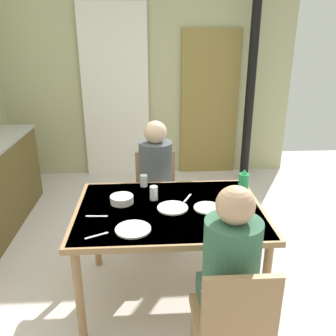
{
  "coord_description": "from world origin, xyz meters",
  "views": [
    {
      "loc": [
        0.03,
        -2.43,
        1.9
      ],
      "look_at": [
        0.18,
        -0.02,
        1.0
      ],
      "focal_mm": 37.88,
      "sensor_mm": 36.0,
      "label": 1
    }
  ],
  "objects_px": {
    "person_far_diner": "(156,169)",
    "serving_bowl_center": "(122,199)",
    "chair_far_diner": "(156,192)",
    "person_near_diner": "(230,261)",
    "dining_table": "(169,217)",
    "water_bottle_green_near": "(243,190)",
    "chair_near_diner": "(233,323)"
  },
  "relations": [
    {
      "from": "person_far_diner",
      "to": "serving_bowl_center",
      "type": "relative_size",
      "value": 4.53
    },
    {
      "from": "chair_far_diner",
      "to": "serving_bowl_center",
      "type": "bearing_deg",
      "value": 69.91
    },
    {
      "from": "person_near_diner",
      "to": "serving_bowl_center",
      "type": "distance_m",
      "value": 1.02
    },
    {
      "from": "dining_table",
      "to": "chair_far_diner",
      "type": "height_order",
      "value": "chair_far_diner"
    },
    {
      "from": "water_bottle_green_near",
      "to": "person_near_diner",
      "type": "bearing_deg",
      "value": -109.33
    },
    {
      "from": "dining_table",
      "to": "person_far_diner",
      "type": "distance_m",
      "value": 0.72
    },
    {
      "from": "water_bottle_green_near",
      "to": "person_far_diner",
      "type": "bearing_deg",
      "value": 129.5
    },
    {
      "from": "dining_table",
      "to": "person_near_diner",
      "type": "bearing_deg",
      "value": -68.37
    },
    {
      "from": "chair_near_diner",
      "to": "chair_far_diner",
      "type": "relative_size",
      "value": 1.0
    },
    {
      "from": "chair_far_diner",
      "to": "chair_near_diner",
      "type": "bearing_deg",
      "value": 101.89
    },
    {
      "from": "water_bottle_green_near",
      "to": "serving_bowl_center",
      "type": "relative_size",
      "value": 1.71
    },
    {
      "from": "dining_table",
      "to": "chair_far_diner",
      "type": "relative_size",
      "value": 1.54
    },
    {
      "from": "dining_table",
      "to": "water_bottle_green_near",
      "type": "distance_m",
      "value": 0.56
    },
    {
      "from": "chair_near_diner",
      "to": "chair_far_diner",
      "type": "distance_m",
      "value": 1.72
    },
    {
      "from": "dining_table",
      "to": "chair_far_diner",
      "type": "distance_m",
      "value": 0.86
    },
    {
      "from": "person_far_diner",
      "to": "water_bottle_green_near",
      "type": "relative_size",
      "value": 2.65
    },
    {
      "from": "chair_far_diner",
      "to": "person_near_diner",
      "type": "bearing_deg",
      "value": 102.91
    },
    {
      "from": "chair_near_diner",
      "to": "serving_bowl_center",
      "type": "distance_m",
      "value": 1.17
    },
    {
      "from": "dining_table",
      "to": "person_far_diner",
      "type": "xyz_separation_m",
      "value": [
        -0.07,
        0.7,
        0.1
      ]
    },
    {
      "from": "dining_table",
      "to": "serving_bowl_center",
      "type": "relative_size",
      "value": 7.87
    },
    {
      "from": "chair_far_diner",
      "to": "serving_bowl_center",
      "type": "height_order",
      "value": "chair_far_diner"
    },
    {
      "from": "chair_near_diner",
      "to": "person_near_diner",
      "type": "bearing_deg",
      "value": 90.0
    },
    {
      "from": "dining_table",
      "to": "chair_far_diner",
      "type": "bearing_deg",
      "value": 95.09
    },
    {
      "from": "dining_table",
      "to": "serving_bowl_center",
      "type": "height_order",
      "value": "serving_bowl_center"
    },
    {
      "from": "water_bottle_green_near",
      "to": "chair_far_diner",
      "type": "bearing_deg",
      "value": 124.74
    },
    {
      "from": "person_far_diner",
      "to": "chair_far_diner",
      "type": "bearing_deg",
      "value": -90.0
    },
    {
      "from": "chair_far_diner",
      "to": "person_far_diner",
      "type": "distance_m",
      "value": 0.31
    },
    {
      "from": "chair_near_diner",
      "to": "person_far_diner",
      "type": "xyz_separation_m",
      "value": [
        -0.35,
        1.55,
        0.28
      ]
    },
    {
      "from": "water_bottle_green_near",
      "to": "serving_bowl_center",
      "type": "xyz_separation_m",
      "value": [
        -0.86,
        0.12,
        -0.11
      ]
    },
    {
      "from": "person_near_diner",
      "to": "person_far_diner",
      "type": "bearing_deg",
      "value": 104.11
    },
    {
      "from": "chair_near_diner",
      "to": "person_near_diner",
      "type": "relative_size",
      "value": 1.13
    },
    {
      "from": "person_near_diner",
      "to": "water_bottle_green_near",
      "type": "relative_size",
      "value": 2.65
    }
  ]
}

